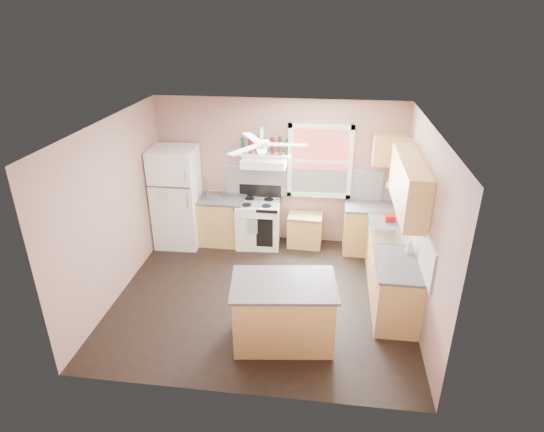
# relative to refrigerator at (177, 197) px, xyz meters

# --- Properties ---
(floor) EXTENTS (4.50, 4.50, 0.00)m
(floor) POSITION_rel_refrigerator_xyz_m (1.84, -1.57, -0.93)
(floor) COLOR black
(floor) RESTS_ON ground
(ceiling) EXTENTS (4.50, 4.50, 0.00)m
(ceiling) POSITION_rel_refrigerator_xyz_m (1.84, -1.57, 1.77)
(ceiling) COLOR white
(ceiling) RESTS_ON ground
(wall_back) EXTENTS (4.50, 0.05, 2.70)m
(wall_back) POSITION_rel_refrigerator_xyz_m (1.84, 0.46, 0.42)
(wall_back) COLOR #906B60
(wall_back) RESTS_ON ground
(wall_right) EXTENTS (0.05, 4.00, 2.70)m
(wall_right) POSITION_rel_refrigerator_xyz_m (4.11, -1.57, 0.42)
(wall_right) COLOR #906B60
(wall_right) RESTS_ON ground
(wall_left) EXTENTS (0.05, 4.00, 2.70)m
(wall_left) POSITION_rel_refrigerator_xyz_m (-0.44, -1.57, 0.42)
(wall_left) COLOR #906B60
(wall_left) RESTS_ON ground
(backsplash_back) EXTENTS (2.90, 0.03, 0.55)m
(backsplash_back) POSITION_rel_refrigerator_xyz_m (2.29, 0.42, 0.24)
(backsplash_back) COLOR white
(backsplash_back) RESTS_ON wall_back
(backsplash_right) EXTENTS (0.03, 2.60, 0.55)m
(backsplash_right) POSITION_rel_refrigerator_xyz_m (4.07, -1.27, 0.24)
(backsplash_right) COLOR white
(backsplash_right) RESTS_ON wall_right
(window_view) EXTENTS (1.00, 0.02, 1.20)m
(window_view) POSITION_rel_refrigerator_xyz_m (2.59, 0.41, 0.67)
(window_view) COLOR maroon
(window_view) RESTS_ON wall_back
(window_frame) EXTENTS (1.16, 0.07, 1.36)m
(window_frame) POSITION_rel_refrigerator_xyz_m (2.59, 0.39, 0.67)
(window_frame) COLOR white
(window_frame) RESTS_ON wall_back
(refrigerator) EXTENTS (0.82, 0.79, 1.86)m
(refrigerator) POSITION_rel_refrigerator_xyz_m (0.00, 0.00, 0.00)
(refrigerator) COLOR white
(refrigerator) RESTS_ON floor
(base_cabinet_left) EXTENTS (0.90, 0.60, 0.86)m
(base_cabinet_left) POSITION_rel_refrigerator_xyz_m (0.78, 0.13, -0.50)
(base_cabinet_left) COLOR #AF8649
(base_cabinet_left) RESTS_ON floor
(counter_left) EXTENTS (0.92, 0.62, 0.04)m
(counter_left) POSITION_rel_refrigerator_xyz_m (0.78, 0.13, -0.05)
(counter_left) COLOR #434345
(counter_left) RESTS_ON base_cabinet_left
(toaster) EXTENTS (0.29, 0.17, 0.18)m
(toaster) POSITION_rel_refrigerator_xyz_m (0.70, 0.11, 0.06)
(toaster) COLOR silver
(toaster) RESTS_ON counter_left
(stove) EXTENTS (0.84, 0.70, 0.86)m
(stove) POSITION_rel_refrigerator_xyz_m (1.50, 0.12, -0.50)
(stove) COLOR white
(stove) RESTS_ON floor
(range_hood) EXTENTS (0.78, 0.50, 0.14)m
(range_hood) POSITION_rel_refrigerator_xyz_m (1.61, 0.18, 0.69)
(range_hood) COLOR white
(range_hood) RESTS_ON wall_back
(bottle_shelf) EXTENTS (0.90, 0.26, 0.03)m
(bottle_shelf) POSITION_rel_refrigerator_xyz_m (1.61, 0.30, 0.79)
(bottle_shelf) COLOR white
(bottle_shelf) RESTS_ON range_hood
(cart) EXTENTS (0.64, 0.45, 0.62)m
(cart) POSITION_rel_refrigerator_xyz_m (2.37, 0.18, -0.62)
(cart) COLOR #AF8649
(cart) RESTS_ON floor
(base_cabinet_corner) EXTENTS (1.00, 0.60, 0.86)m
(base_cabinet_corner) POSITION_rel_refrigerator_xyz_m (3.59, 0.13, -0.50)
(base_cabinet_corner) COLOR #AF8649
(base_cabinet_corner) RESTS_ON floor
(base_cabinet_right) EXTENTS (0.60, 2.20, 0.86)m
(base_cabinet_right) POSITION_rel_refrigerator_xyz_m (3.79, -1.27, -0.50)
(base_cabinet_right) COLOR #AF8649
(base_cabinet_right) RESTS_ON floor
(counter_corner) EXTENTS (1.02, 0.62, 0.04)m
(counter_corner) POSITION_rel_refrigerator_xyz_m (3.59, 0.13, -0.05)
(counter_corner) COLOR #434345
(counter_corner) RESTS_ON base_cabinet_corner
(counter_right) EXTENTS (0.62, 2.22, 0.04)m
(counter_right) POSITION_rel_refrigerator_xyz_m (3.78, -1.27, -0.05)
(counter_right) COLOR #434345
(counter_right) RESTS_ON base_cabinet_right
(sink) EXTENTS (0.55, 0.45, 0.03)m
(sink) POSITION_rel_refrigerator_xyz_m (3.78, -1.07, -0.04)
(sink) COLOR silver
(sink) RESTS_ON counter_right
(faucet) EXTENTS (0.03, 0.03, 0.14)m
(faucet) POSITION_rel_refrigerator_xyz_m (3.94, -1.07, 0.04)
(faucet) COLOR silver
(faucet) RESTS_ON sink
(upper_cabinet_right) EXTENTS (0.33, 1.80, 0.76)m
(upper_cabinet_right) POSITION_rel_refrigerator_xyz_m (3.92, -1.07, 0.85)
(upper_cabinet_right) COLOR #AF8649
(upper_cabinet_right) RESTS_ON wall_right
(upper_cabinet_corner) EXTENTS (0.60, 0.33, 0.52)m
(upper_cabinet_corner) POSITION_rel_refrigerator_xyz_m (3.79, 0.26, 0.97)
(upper_cabinet_corner) COLOR #AF8649
(upper_cabinet_corner) RESTS_ON wall_back
(paper_towel) EXTENTS (0.26, 0.12, 0.12)m
(paper_towel) POSITION_rel_refrigerator_xyz_m (3.91, 0.29, 0.32)
(paper_towel) COLOR white
(paper_towel) RESTS_ON wall_back
(island) EXTENTS (1.37, 0.96, 0.86)m
(island) POSITION_rel_refrigerator_xyz_m (2.25, -2.54, -0.50)
(island) COLOR #AF8649
(island) RESTS_ON floor
(island_top) EXTENTS (1.46, 1.05, 0.04)m
(island_top) POSITION_rel_refrigerator_xyz_m (2.25, -2.54, -0.05)
(island_top) COLOR #434345
(island_top) RESTS_ON island
(ceiling_fan_hub) EXTENTS (0.20, 0.20, 0.08)m
(ceiling_fan_hub) POSITION_rel_refrigerator_xyz_m (1.84, -1.57, 1.52)
(ceiling_fan_hub) COLOR white
(ceiling_fan_hub) RESTS_ON ceiling
(soap_bottle) EXTENTS (0.10, 0.10, 0.24)m
(soap_bottle) POSITION_rel_refrigerator_xyz_m (3.96, -1.51, 0.09)
(soap_bottle) COLOR silver
(soap_bottle) RESTS_ON counter_right
(red_caddy) EXTENTS (0.21, 0.17, 0.10)m
(red_caddy) POSITION_rel_refrigerator_xyz_m (3.78, -0.46, 0.02)
(red_caddy) COLOR #AB0F0E
(red_caddy) RESTS_ON counter_right
(wine_bottles) EXTENTS (0.86, 0.06, 0.31)m
(wine_bottles) POSITION_rel_refrigerator_xyz_m (1.61, 0.30, 0.95)
(wine_bottles) COLOR #143819
(wine_bottles) RESTS_ON bottle_shelf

